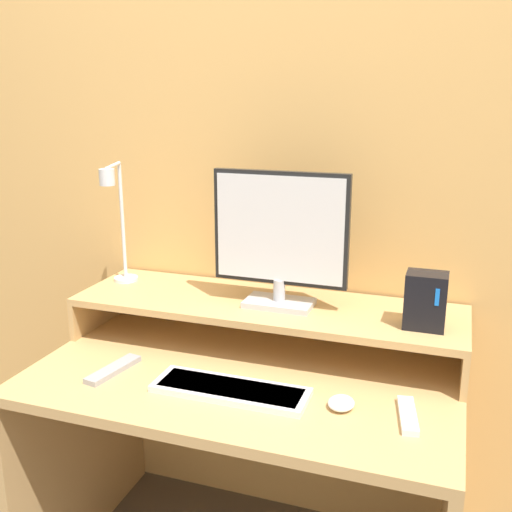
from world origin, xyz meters
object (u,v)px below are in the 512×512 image
Objects in this scene: desk_lamp at (117,218)px; keyboard at (230,390)px; monitor at (280,237)px; remote_control at (113,370)px; mouse at (341,403)px; router_dock at (426,301)px; remote_secondary at (408,415)px.

desk_lamp is 0.70m from keyboard.
desk_lamp is at bearing 179.76° from monitor.
mouse is at bearing 1.40° from remote_control.
router_dock is 1.93× the size of mouse.
desk_lamp is 0.99m from router_dock.
desk_lamp is 2.08× the size of remote_control.
mouse reaches higher than keyboard.
desk_lamp reaches higher than router_dock.
mouse is (0.25, -0.29, -0.34)m from monitor.
keyboard is 0.36m from remote_control.
desk_lamp is at bearing 159.98° from mouse.
keyboard is 2.44× the size of remote_secondary.
keyboard reaches higher than remote_control.
desk_lamp is 2.61× the size of router_dock.
keyboard is 0.29m from mouse.
router_dock is 0.37m from mouse.
desk_lamp is at bearing 148.49° from keyboard.
keyboard is 0.46m from remote_secondary.
keyboard is (-0.47, -0.28, -0.21)m from router_dock.
keyboard is at bearing -175.82° from mouse.
router_dock is 0.89m from remote_control.
desk_lamp reaches higher than remote_secondary.
remote_control is (-0.40, -0.31, -0.35)m from monitor.
monitor is at bearing 145.44° from remote_secondary.
remote_control is (0.15, -0.31, -0.37)m from desk_lamp.
remote_control is at bearing -142.39° from monitor.
router_dock is at bearing 87.74° from remote_secondary.
remote_control and remote_secondary have the same top height.
desk_lamp is 2.40× the size of remote_secondary.
monitor reaches higher than router_dock.
desk_lamp reaches higher than remote_control.
router_dock is (0.98, -0.04, -0.16)m from desk_lamp.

